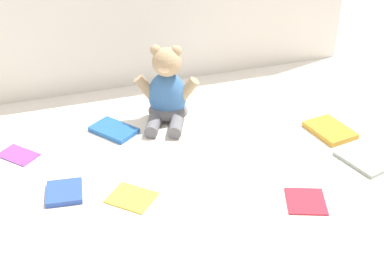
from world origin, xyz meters
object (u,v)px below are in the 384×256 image
book_case_1 (330,130)px  book_case_3 (306,201)px  book_case_0 (64,192)px  book_case_5 (18,155)px  teddy_bear (167,94)px  book_case_4 (362,161)px  book_case_6 (132,197)px  book_case_2 (114,130)px

book_case_1 → book_case_3: book_case_1 is taller
book_case_0 → book_case_5: book_case_0 is taller
book_case_0 → book_case_3: bearing=165.9°
book_case_0 → book_case_1: book_case_1 is taller
teddy_bear → book_case_5: teddy_bear is taller
book_case_4 → book_case_6: 0.62m
book_case_0 → book_case_3: (0.55, -0.21, -0.00)m
book_case_4 → book_case_6: bearing=-17.9°
book_case_2 → book_case_5: (-0.27, -0.04, -0.00)m
book_case_6 → book_case_0: bearing=-70.2°
book_case_4 → book_case_3: bearing=10.3°
book_case_0 → book_case_3: book_case_0 is taller
teddy_bear → book_case_4: bearing=-18.1°
book_case_3 → book_case_5: 0.78m
book_case_6 → book_case_2: bearing=-139.9°
book_case_1 → book_case_3: bearing=-140.0°
book_case_1 → book_case_4: (0.00, -0.16, -0.00)m
book_case_2 → book_case_5: size_ratio=1.24×
book_case_3 → teddy_bear: bearing=-136.1°
book_case_1 → book_case_4: 0.16m
teddy_bear → book_case_0: size_ratio=2.54×
teddy_bear → book_case_6: (-0.19, -0.34, -0.08)m
book_case_3 → book_case_6: same height
book_case_5 → book_case_1: bearing=-53.0°
book_case_1 → book_case_6: size_ratio=1.28×
teddy_bear → book_case_3: 0.54m
book_case_0 → book_case_2: bearing=-117.3°
teddy_bear → book_case_2: bearing=-148.8°
teddy_bear → book_case_1: teddy_bear is taller
teddy_bear → book_case_3: teddy_bear is taller
book_case_0 → book_case_6: size_ratio=0.87×
book_case_1 → book_case_2: book_case_1 is taller
teddy_bear → book_case_2: teddy_bear is taller
teddy_bear → book_case_5: 0.46m
book_case_6 → book_case_3: bearing=113.1°
book_case_2 → book_case_3: (0.38, -0.46, -0.00)m
book_case_2 → book_case_5: book_case_2 is taller
book_case_1 → book_case_5: (-0.88, 0.16, -0.00)m
book_case_2 → book_case_3: book_case_2 is taller
book_case_1 → book_case_6: 0.63m
book_case_3 → book_case_6: bearing=-89.5°
teddy_bear → book_case_3: size_ratio=2.40×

